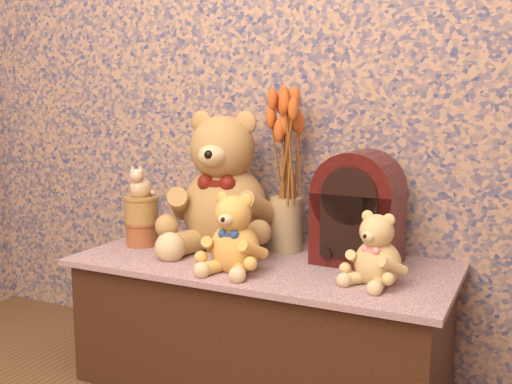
# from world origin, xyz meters

# --- Properties ---
(display_shelf) EXTENTS (1.25, 0.58, 0.44)m
(display_shelf) POSITION_xyz_m (0.00, 1.22, 0.22)
(display_shelf) COLOR #394976
(display_shelf) RESTS_ON ground
(teddy_large) EXTENTS (0.49, 0.56, 0.53)m
(teddy_large) POSITION_xyz_m (-0.20, 1.33, 0.70)
(teddy_large) COLOR #B07444
(teddy_large) RESTS_ON display_shelf
(teddy_medium) EXTENTS (0.22, 0.26, 0.27)m
(teddy_medium) POSITION_xyz_m (-0.03, 1.08, 0.57)
(teddy_medium) COLOR gold
(teddy_medium) RESTS_ON display_shelf
(teddy_small) EXTENTS (0.24, 0.26, 0.23)m
(teddy_small) POSITION_xyz_m (0.41, 1.15, 0.55)
(teddy_small) COLOR tan
(teddy_small) RESTS_ON display_shelf
(cathedral_radio) EXTENTS (0.28, 0.20, 0.37)m
(cathedral_radio) POSITION_xyz_m (0.29, 1.34, 0.62)
(cathedral_radio) COLOR #3E0C0B
(cathedral_radio) RESTS_ON display_shelf
(ceramic_vase) EXTENTS (0.14, 0.14, 0.19)m
(ceramic_vase) POSITION_xyz_m (0.02, 1.37, 0.53)
(ceramic_vase) COLOR tan
(ceramic_vase) RESTS_ON display_shelf
(dried_stalks) EXTENTS (0.29, 0.29, 0.43)m
(dried_stalks) POSITION_xyz_m (0.02, 1.37, 0.85)
(dried_stalks) COLOR #D05721
(dried_stalks) RESTS_ON ceramic_vase
(biscuit_tin_lower) EXTENTS (0.14, 0.14, 0.08)m
(biscuit_tin_lower) POSITION_xyz_m (-0.49, 1.21, 0.48)
(biscuit_tin_lower) COLOR #AE7533
(biscuit_tin_lower) RESTS_ON display_shelf
(biscuit_tin_upper) EXTENTS (0.16, 0.16, 0.10)m
(biscuit_tin_upper) POSITION_xyz_m (-0.49, 1.21, 0.57)
(biscuit_tin_upper) COLOR #CEB75A
(biscuit_tin_upper) RESTS_ON biscuit_tin_lower
(cat_figurine) EXTENTS (0.10, 0.11, 0.12)m
(cat_figurine) POSITION_xyz_m (-0.49, 1.21, 0.68)
(cat_figurine) COLOR silver
(cat_figurine) RESTS_ON biscuit_tin_upper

